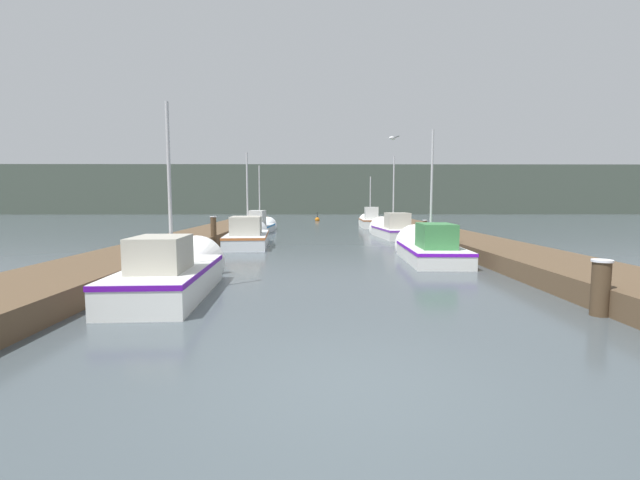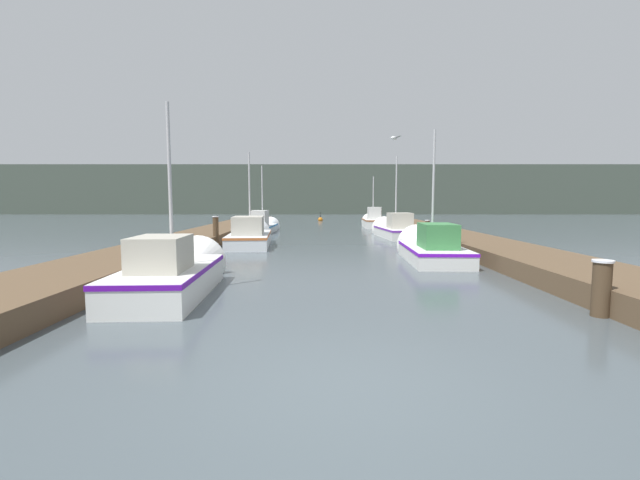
% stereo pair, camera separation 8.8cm
% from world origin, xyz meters
% --- Properties ---
extents(ground_plane, '(200.00, 200.00, 0.00)m').
position_xyz_m(ground_plane, '(0.00, 0.00, 0.00)').
color(ground_plane, '#424C51').
extents(dock_left, '(2.60, 40.00, 0.51)m').
position_xyz_m(dock_left, '(-6.25, 16.00, 0.26)').
color(dock_left, brown).
rests_on(dock_left, ground_plane).
extents(dock_right, '(2.60, 40.00, 0.51)m').
position_xyz_m(dock_right, '(6.25, 16.00, 0.26)').
color(dock_right, brown).
rests_on(dock_right, ground_plane).
extents(distant_shore_ridge, '(120.00, 16.00, 6.95)m').
position_xyz_m(distant_shore_ridge, '(0.00, 63.11, 3.47)').
color(distant_shore_ridge, '#424C42').
rests_on(distant_shore_ridge, ground_plane).
extents(fishing_boat_0, '(1.89, 4.97, 4.77)m').
position_xyz_m(fishing_boat_0, '(-3.72, 5.22, 0.45)').
color(fishing_boat_0, silver).
rests_on(fishing_boat_0, ground_plane).
extents(fishing_boat_1, '(1.97, 5.07, 5.12)m').
position_xyz_m(fishing_boat_1, '(3.63, 10.61, 0.40)').
color(fishing_boat_1, silver).
rests_on(fishing_boat_1, ground_plane).
extents(fishing_boat_2, '(2.19, 5.77, 4.84)m').
position_xyz_m(fishing_boat_2, '(-3.62, 15.50, 0.45)').
color(fishing_boat_2, silver).
rests_on(fishing_boat_2, ground_plane).
extents(fishing_boat_3, '(2.10, 5.34, 5.05)m').
position_xyz_m(fishing_boat_3, '(3.93, 19.74, 0.41)').
color(fishing_boat_3, silver).
rests_on(fishing_boat_3, ground_plane).
extents(fishing_boat_4, '(1.59, 6.30, 4.67)m').
position_xyz_m(fishing_boat_4, '(-4.00, 23.17, 0.40)').
color(fishing_boat_4, silver).
rests_on(fishing_boat_4, ground_plane).
extents(fishing_boat_5, '(1.51, 4.62, 4.22)m').
position_xyz_m(fishing_boat_5, '(3.75, 28.19, 0.47)').
color(fishing_boat_5, silver).
rests_on(fishing_boat_5, ground_plane).
extents(mooring_piling_0, '(0.37, 0.37, 1.05)m').
position_xyz_m(mooring_piling_0, '(4.85, 3.03, 0.53)').
color(mooring_piling_0, '#473523').
rests_on(mooring_piling_0, ground_plane).
extents(mooring_piling_1, '(0.24, 0.24, 1.11)m').
position_xyz_m(mooring_piling_1, '(5.10, 16.81, 0.56)').
color(mooring_piling_1, '#473523').
rests_on(mooring_piling_1, ground_plane).
extents(mooring_piling_2, '(0.29, 0.29, 1.40)m').
position_xyz_m(mooring_piling_2, '(-4.96, 14.25, 0.71)').
color(mooring_piling_2, '#473523').
rests_on(mooring_piling_2, ground_plane).
extents(mooring_piling_3, '(0.23, 0.23, 1.44)m').
position_xyz_m(mooring_piling_3, '(5.16, 34.05, 0.72)').
color(mooring_piling_3, '#473523').
rests_on(mooring_piling_3, ground_plane).
extents(channel_buoy, '(0.46, 0.46, 0.96)m').
position_xyz_m(channel_buoy, '(-0.28, 37.42, 0.14)').
color(channel_buoy, '#BF6513').
rests_on(channel_buoy, ground_plane).
extents(seagull_lead, '(0.44, 0.50, 0.12)m').
position_xyz_m(seagull_lead, '(2.16, 9.88, 4.20)').
color(seagull_lead, white).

